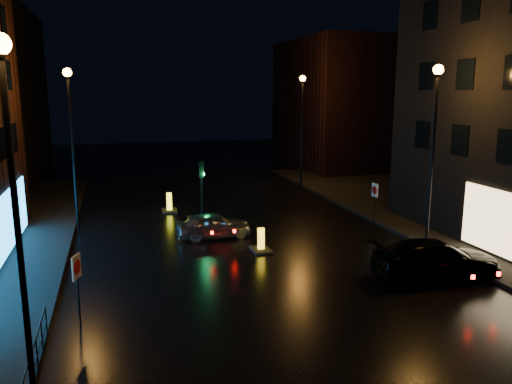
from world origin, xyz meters
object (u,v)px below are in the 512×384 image
bollard_far (169,208)px  road_sign_left (77,273)px  traffic_signal (202,213)px  silver_hatchback (214,225)px  dark_sedan (436,259)px  road_sign_right (375,194)px  bollard_near (261,246)px

bollard_far → road_sign_left: bearing=-103.2°
traffic_signal → silver_hatchback: traffic_signal is taller
dark_sedan → road_sign_right: size_ratio=2.24×
bollard_near → traffic_signal: bearing=105.1°
traffic_signal → bollard_far: traffic_signal is taller
bollard_far → silver_hatchback: bearing=-72.2°
silver_hatchback → road_sign_left: bearing=143.7°
silver_hatchback → dark_sedan: dark_sedan is taller
bollard_near → road_sign_right: size_ratio=0.55×
silver_hatchback → road_sign_right: road_sign_right is taller
silver_hatchback → bollard_far: size_ratio=2.71×
silver_hatchback → road_sign_left: 10.24m
silver_hatchback → road_sign_left: size_ratio=1.63×
road_sign_left → road_sign_right: size_ratio=1.01×
dark_sedan → road_sign_right: 8.17m
traffic_signal → road_sign_right: bearing=-18.1°
dark_sedan → traffic_signal: bearing=39.9°
traffic_signal → road_sign_left: size_ratio=1.50×
dark_sedan → bollard_far: (-8.94, 13.91, -0.49)m
bollard_far → road_sign_left: size_ratio=0.60×
dark_sedan → road_sign_left: size_ratio=2.22×
bollard_near → dark_sedan: bearing=-42.4°
dark_sedan → bollard_near: dark_sedan is taller
bollard_far → road_sign_left: (-4.39, -14.42, 1.47)m
road_sign_left → road_sign_right: (14.99, 8.45, -0.02)m
silver_hatchback → dark_sedan: 10.73m
dark_sedan → road_sign_right: road_sign_right is taller
road_sign_right → bollard_far: bearing=-33.7°
traffic_signal → road_sign_right: (9.10, -2.97, 1.21)m
bollard_far → road_sign_right: size_ratio=0.61×
road_sign_right → dark_sedan: bearing=73.9°
bollard_far → road_sign_left: 15.15m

